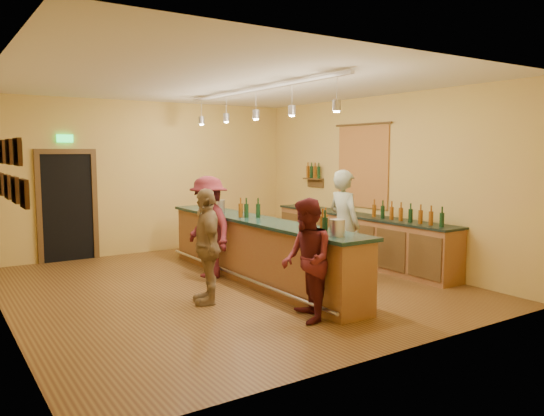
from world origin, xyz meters
TOP-DOWN VIEW (x-y plane):
  - floor at (0.00, 0.00)m, footprint 7.00×7.00m
  - ceiling at (0.00, 0.00)m, footprint 6.50×7.00m
  - wall_back at (0.00, 3.50)m, footprint 6.50×0.02m
  - wall_front at (0.00, -3.50)m, footprint 6.50×0.02m
  - wall_right at (3.25, 0.00)m, footprint 0.02×7.00m
  - doorway at (-1.70, 3.47)m, footprint 1.15×0.09m
  - tapestry at (3.23, 0.40)m, footprint 0.03×1.40m
  - bottle_shelf at (3.17, 1.90)m, footprint 0.17×0.55m
  - picture_grid at (-3.21, -0.75)m, footprint 0.06×2.20m
  - back_counter at (2.97, 0.18)m, footprint 0.60×4.55m
  - tasting_bar at (0.51, -0.00)m, footprint 0.73×5.10m
  - pendant_track at (0.52, -0.00)m, footprint 0.11×4.60m
  - bartender at (1.79, -0.72)m, footprint 0.45×0.68m
  - customer_a at (-0.03, -2.11)m, footprint 0.85×0.94m
  - customer_b at (-0.73, -0.67)m, footprint 0.68×1.04m
  - customer_c at (-0.03, 0.65)m, footprint 0.72×1.17m
  - bar_stool at (1.75, 0.78)m, footprint 0.35×0.35m

SIDE VIEW (x-z plane):
  - floor at x=0.00m, z-range 0.00..0.00m
  - back_counter at x=2.97m, z-range -0.15..1.12m
  - bar_stool at x=1.75m, z-range 0.22..0.95m
  - tasting_bar at x=0.51m, z-range -0.08..1.30m
  - customer_a at x=-0.03m, z-range 0.00..1.57m
  - customer_b at x=-0.73m, z-range 0.00..1.64m
  - customer_c at x=-0.03m, z-range 0.00..1.74m
  - bartender at x=1.79m, z-range 0.00..1.85m
  - doorway at x=-1.70m, z-range -0.11..2.36m
  - wall_back at x=0.00m, z-range 0.00..3.20m
  - wall_front at x=0.00m, z-range 0.00..3.20m
  - wall_right at x=3.25m, z-range 0.00..3.20m
  - bottle_shelf at x=3.17m, z-range 1.39..1.94m
  - tapestry at x=3.23m, z-range 1.05..2.65m
  - picture_grid at x=-3.21m, z-range 1.60..2.30m
  - pendant_track at x=0.52m, z-range 2.73..3.24m
  - ceiling at x=0.00m, z-range 3.19..3.21m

